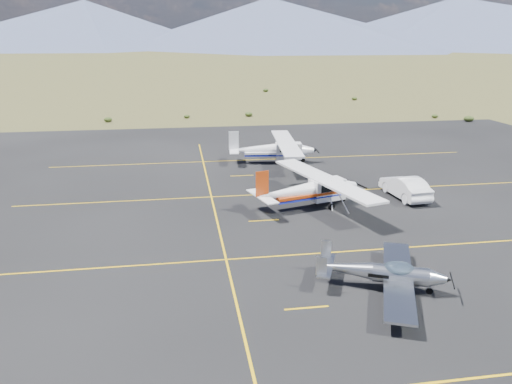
# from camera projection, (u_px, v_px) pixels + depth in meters

# --- Properties ---
(ground) EXTENTS (1600.00, 1600.00, 0.00)m
(ground) POSITION_uv_depth(u_px,v_px,m) (346.00, 268.00, 25.63)
(ground) COLOR #383D1C
(ground) RESTS_ON ground
(apron) EXTENTS (72.00, 72.00, 0.02)m
(apron) POSITION_uv_depth(u_px,v_px,m) (311.00, 221.00, 32.23)
(apron) COLOR black
(apron) RESTS_ON ground
(aircraft_low_wing) EXTENTS (6.06, 8.00, 1.78)m
(aircraft_low_wing) POSITION_uv_depth(u_px,v_px,m) (385.00, 273.00, 23.26)
(aircraft_low_wing) COLOR silver
(aircraft_low_wing) RESTS_ON apron
(aircraft_cessna) EXTENTS (7.92, 11.84, 3.01)m
(aircraft_cessna) POSITION_uv_depth(u_px,v_px,m) (310.00, 189.00, 34.38)
(aircraft_cessna) COLOR white
(aircraft_cessna) RESTS_ON apron
(aircraft_plain) EXTENTS (7.25, 12.04, 3.04)m
(aircraft_plain) POSITION_uv_depth(u_px,v_px,m) (273.00, 149.00, 46.55)
(aircraft_plain) COLOR white
(aircraft_plain) RESTS_ON apron
(sedan) EXTENTS (2.13, 5.09, 1.63)m
(sedan) POSITION_uv_depth(u_px,v_px,m) (405.00, 187.00, 36.63)
(sedan) COLOR white
(sedan) RESTS_ON apron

